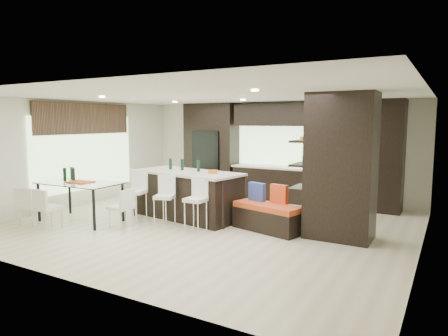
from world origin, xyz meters
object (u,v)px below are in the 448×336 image
Objects in this scene: kitchen_island at (188,194)px; stool_right at (196,209)px; stool_mid at (165,206)px; chair_end at (121,210)px; chair_near at (49,211)px; chair_far at (32,208)px; dining_table at (81,202)px; bench at (267,217)px; stool_left at (136,201)px; floor_vase at (318,200)px.

kitchen_island is 2.92× the size of stool_right.
stool_mid is at bearing -81.33° from kitchen_island.
chair_end is at bearing -157.22° from stool_mid.
chair_near is 1.02× the size of chair_far.
bench is at bearing 16.36° from dining_table.
kitchen_island is at bearing 32.73° from stool_left.
stool_right is 0.62× the size of bench.
chair_far is (-2.39, -1.39, -0.04)m from stool_mid.
stool_right is at bearing 10.28° from dining_table.
chair_end is (-0.66, -0.60, -0.05)m from stool_mid.
kitchen_island is 2.82× the size of stool_left.
kitchen_island is 1.80× the size of bench.
chair_end is at bearing -105.88° from kitchen_island.
stool_left is 0.51× the size of dining_table.
stool_left is 2.90m from bench.
chair_near reaches higher than chair_far.
chair_far reaches higher than chair_end.
dining_table is 0.80m from chair_near.
floor_vase is at bearing 1.50° from stool_left.
stool_mid is 2.30m from chair_near.
stool_left is 3.86m from floor_vase.
stool_left reaches higher than bench.
stool_right is at bearing -14.29° from stool_left.
chair_far is 1.91m from chair_end.
stool_right is 1.56m from chair_end.
dining_table is at bearing 43.28° from chair_far.
bench is 1.04m from floor_vase.
dining_table is (-3.85, -1.32, 0.16)m from bench.
floor_vase is 1.69× the size of chair_near.
kitchen_island reaches higher than dining_table.
stool_left reaches higher than chair_near.
kitchen_island reaches higher than stool_right.
stool_right is 1.14× the size of chair_far.
stool_left is 1.21× the size of chair_end.
bench is at bearing 28.75° from chair_near.
stool_mid reaches higher than chair_far.
kitchen_island is at bearing 131.47° from stool_right.
stool_left is at bearing -124.06° from kitchen_island.
kitchen_island is at bearing -23.99° from chair_end.
kitchen_island is 2.89m from chair_near.
stool_right is at bearing -20.01° from stool_mid.
dining_table reaches higher than chair_near.
chair_far is at bearing -155.31° from floor_vase.
bench is 1.89× the size of chair_end.
dining_table is (-2.62, -0.60, -0.01)m from stool_right.
floor_vase is at bearing 12.93° from kitchen_island.
stool_mid is 1.09× the size of chair_near.
dining_table is 1.18m from chair_end.
chair_far is (-2.39, -2.23, -0.15)m from kitchen_island.
bench is (2.80, 0.73, -0.18)m from stool_left.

